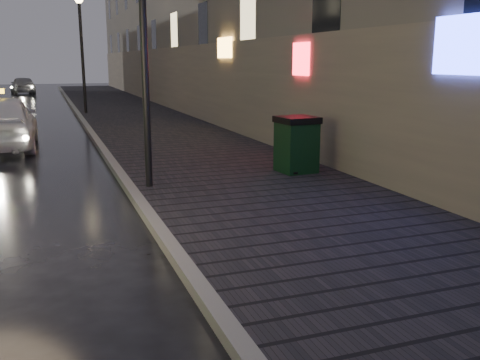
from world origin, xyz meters
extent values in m
cube|color=black|center=(3.90, 21.00, 0.07)|extent=(4.60, 58.00, 0.15)
cube|color=slate|center=(1.50, 21.00, 0.07)|extent=(0.20, 58.00, 0.15)
cylinder|color=black|center=(1.85, 6.00, 2.65)|extent=(0.14, 0.14, 5.00)
cylinder|color=black|center=(1.85, 22.00, 2.65)|extent=(0.14, 0.14, 5.00)
cube|color=black|center=(5.18, 6.27, 0.69)|extent=(0.81, 0.81, 1.09)
cube|color=black|center=(5.18, 6.27, 1.30)|extent=(0.87, 0.87, 0.14)
imported|color=white|center=(-1.21, 12.84, 0.81)|extent=(2.00, 4.81, 1.63)
imported|color=#93959B|center=(-1.42, 41.16, 0.67)|extent=(2.10, 4.13, 1.35)
camera|label=1|loc=(0.02, -4.23, 2.57)|focal=40.00mm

